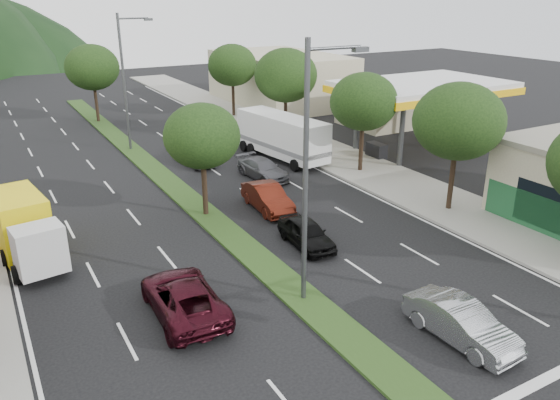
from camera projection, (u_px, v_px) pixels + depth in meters
sidewalk_right at (325, 152)px, 41.12m from camera, size 5.00×90.00×0.15m
median at (151, 166)px, 37.78m from camera, size 1.60×56.00×0.12m
gas_canopy at (423, 90)px, 40.05m from camera, size 12.20×8.20×5.25m
bldg_right_far at (280, 78)px, 58.86m from camera, size 10.00×16.00×5.20m
tree_r_b at (459, 121)px, 28.57m from camera, size 4.80×4.80×6.94m
tree_r_c at (364, 102)px, 35.16m from camera, size 4.40×4.40×6.48m
tree_r_d at (286, 75)px, 43.11m from camera, size 5.00×5.00×7.17m
tree_r_e at (232, 65)px, 51.33m from camera, size 4.60×4.60×6.71m
tree_med_near at (202, 136)px, 28.10m from camera, size 4.00×4.00×6.02m
tree_med_far at (92, 67)px, 48.98m from camera, size 4.80×4.80×6.94m
streetlight_near at (310, 164)px, 19.67m from camera, size 2.60×0.25×10.00m
streetlight_mid at (126, 76)px, 39.95m from camera, size 2.60×0.25×10.00m
sedan_silver at (461, 322)px, 18.85m from camera, size 1.72×4.35×1.41m
suv_maroon at (184, 297)px, 20.42m from camera, size 2.56×5.20×1.42m
car_queue_a at (306, 233)px, 25.93m from camera, size 1.83×3.95×1.31m
car_queue_b at (263, 169)px, 35.41m from camera, size 2.22×4.49×1.25m
car_queue_c at (267, 198)px, 30.24m from camera, size 1.79×4.41×1.42m
car_queue_d at (215, 134)px, 43.96m from camera, size 2.65×5.02×1.35m
car_queue_e at (195, 155)px, 38.21m from camera, size 1.94×4.16×1.38m
car_queue_f at (201, 120)px, 48.37m from camera, size 2.58×5.00×1.39m
box_truck at (24, 230)px, 24.50m from camera, size 2.88×6.06×2.88m
motorhome at (282, 136)px, 39.24m from camera, size 3.47×8.41×3.13m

